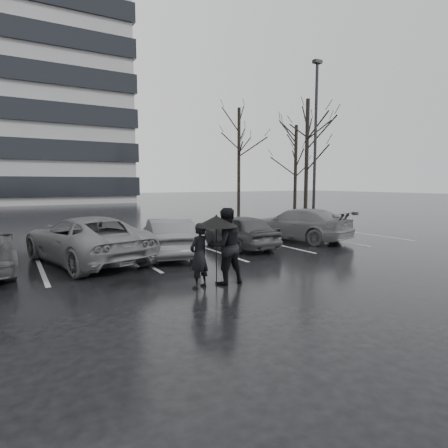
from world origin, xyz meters
TOP-DOWN VIEW (x-y plane):
  - ground at (0.00, 0.00)m, footprint 160.00×160.00m
  - car_main at (1.78, 2.35)m, footprint 1.53×3.70m
  - car_west_a at (-1.14, 2.22)m, footprint 2.15×4.03m
  - car_west_b at (-3.70, 2.54)m, footprint 3.49×5.49m
  - car_east at (4.88, 2.68)m, footprint 3.10×4.99m
  - pedestrian_left at (-1.97, -1.78)m, footprint 0.65×0.55m
  - pedestrian_right at (-1.26, -1.75)m, footprint 0.91×0.71m
  - umbrella at (-1.57, -1.87)m, footprint 1.00×1.00m
  - lamp_post at (9.10, 6.18)m, footprint 0.49×0.49m
  - stall_stripes at (-0.80, 2.50)m, footprint 19.72×5.00m
  - tree_east at (12.00, 10.00)m, footprint 0.26×0.26m
  - tree_ne at (14.50, 14.00)m, footprint 0.26×0.26m
  - tree_north at (11.00, 17.00)m, footprint 0.26×0.26m

SIDE VIEW (x-z plane):
  - ground at x=0.00m, z-range 0.00..0.00m
  - stall_stripes at x=-0.80m, z-range 0.00..0.00m
  - car_main at x=1.78m, z-range 0.00..1.26m
  - car_west_a at x=-1.14m, z-range 0.00..1.26m
  - car_east at x=4.88m, z-range 0.00..1.35m
  - car_west_b at x=-3.70m, z-range 0.00..1.41m
  - pedestrian_left at x=-1.97m, z-range 0.00..1.52m
  - pedestrian_right at x=-1.26m, z-range 0.00..1.84m
  - umbrella at x=-1.57m, z-range 0.70..2.39m
  - tree_ne at x=14.50m, z-range 0.00..7.00m
  - tree_east at x=12.00m, z-range 0.00..8.00m
  - lamp_post at x=9.10m, z-range -0.38..8.60m
  - tree_north at x=11.00m, z-range 0.00..8.50m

